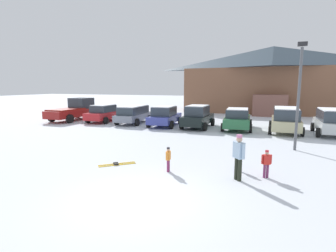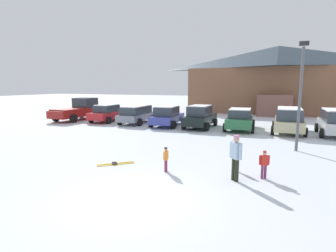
{
  "view_description": "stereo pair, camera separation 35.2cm",
  "coord_description": "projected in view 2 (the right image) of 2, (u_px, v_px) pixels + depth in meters",
  "views": [
    {
      "loc": [
        3.37,
        -6.71,
        3.38
      ],
      "look_at": [
        -1.35,
        6.25,
        1.25
      ],
      "focal_mm": 28.0,
      "sensor_mm": 36.0,
      "label": 1
    },
    {
      "loc": [
        3.7,
        -6.58,
        3.38
      ],
      "look_at": [
        -1.35,
        6.25,
        1.25
      ],
      "focal_mm": 28.0,
      "sensor_mm": 36.0,
      "label": 2
    }
  ],
  "objects": [
    {
      "name": "parked_silver_wagon",
      "position": [
        336.0,
        122.0,
        17.73
      ],
      "size": [
        2.21,
        4.31,
        1.8
      ],
      "color": "silver",
      "rests_on": "ground"
    },
    {
      "name": "parked_beige_suv",
      "position": [
        289.0,
        120.0,
        18.86
      ],
      "size": [
        2.35,
        4.57,
        1.82
      ],
      "color": "tan",
      "rests_on": "ground"
    },
    {
      "name": "parked_black_sedan",
      "position": [
        200.0,
        117.0,
        21.13
      ],
      "size": [
        2.19,
        4.39,
        1.83
      ],
      "color": "black",
      "rests_on": "ground"
    },
    {
      "name": "ski_lodge",
      "position": [
        277.0,
        79.0,
        32.61
      ],
      "size": [
        21.64,
        10.21,
        8.22
      ],
      "color": "brown",
      "rests_on": "ground"
    },
    {
      "name": "parked_green_coupe",
      "position": [
        240.0,
        119.0,
        20.25
      ],
      "size": [
        2.37,
        4.68,
        1.65
      ],
      "color": "#26643C",
      "rests_on": "ground"
    },
    {
      "name": "pickup_truck",
      "position": [
        79.0,
        110.0,
        26.2
      ],
      "size": [
        2.62,
        5.86,
        2.15
      ],
      "color": "maroon",
      "rests_on": "ground"
    },
    {
      "name": "lamp_post",
      "position": [
        301.0,
        91.0,
        13.24
      ],
      "size": [
        0.44,
        0.24,
        5.54
      ],
      "color": "#515459",
      "rests_on": "ground"
    },
    {
      "name": "skier_child_in_orange_jacket",
      "position": [
        166.0,
        158.0,
        10.33
      ],
      "size": [
        0.16,
        0.37,
        0.99
      ],
      "color": "#7D2C55",
      "rests_on": "ground"
    },
    {
      "name": "pair_of_skis",
      "position": [
        115.0,
        164.0,
        11.39
      ],
      "size": [
        1.4,
        1.26,
        0.08
      ],
      "color": "gold",
      "rests_on": "ground"
    },
    {
      "name": "skier_child_in_pink_snowsuit",
      "position": [
        235.0,
        158.0,
        10.45
      ],
      "size": [
        0.2,
        0.31,
        0.89
      ],
      "color": "navy",
      "rests_on": "ground"
    },
    {
      "name": "ground",
      "position": [
        134.0,
        199.0,
        7.91
      ],
      "size": [
        160.0,
        160.0,
        0.0
      ],
      "primitive_type": "plane",
      "color": "silver"
    },
    {
      "name": "skier_adult_in_blue_parka",
      "position": [
        236.0,
        155.0,
        9.27
      ],
      "size": [
        0.45,
        0.49,
        1.67
      ],
      "color": "black",
      "rests_on": "ground"
    },
    {
      "name": "skier_child_in_red_jacket",
      "position": [
        264.0,
        163.0,
        9.53
      ],
      "size": [
        0.36,
        0.24,
        1.05
      ],
      "color": "#702C56",
      "rests_on": "ground"
    },
    {
      "name": "parked_red_sedan",
      "position": [
        108.0,
        113.0,
        24.86
      ],
      "size": [
        2.16,
        4.36,
        1.62
      ],
      "color": "red",
      "rests_on": "ground"
    },
    {
      "name": "parked_blue_hatchback",
      "position": [
        167.0,
        116.0,
        22.17
      ],
      "size": [
        2.36,
        4.47,
        1.69
      ],
      "color": "#374097",
      "rests_on": "ground"
    },
    {
      "name": "parked_grey_wagon",
      "position": [
        137.0,
        114.0,
        23.74
      ],
      "size": [
        2.27,
        4.7,
        1.59
      ],
      "color": "gray",
      "rests_on": "ground"
    }
  ]
}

